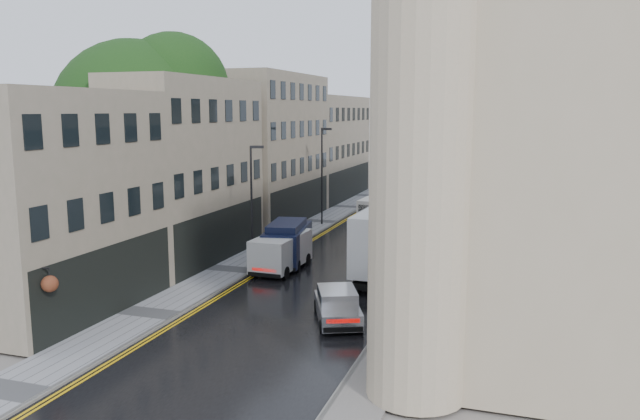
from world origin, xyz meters
The scene contains 16 objects.
road centered at (0.00, 27.50, 0.01)m, with size 9.00×85.00×0.02m, color black.
left_sidewalk centered at (-5.85, 27.50, 0.06)m, with size 2.70×85.00×0.12m, color gray.
right_sidewalk centered at (5.40, 27.50, 0.06)m, with size 1.80×85.00×0.12m, color slate.
old_shop_row centered at (-9.45, 30.00, 6.00)m, with size 4.50×56.00×12.00m, color gray, non-canonical shape.
modern_block centered at (10.30, 26.00, 7.00)m, with size 8.00×40.00×14.00m, color #C0AC8F, non-canonical shape.
church_spire centered at (0.50, 82.00, 20.00)m, with size 6.40×6.40×40.00m, color #706759, non-canonical shape.
tree_near centered at (-12.50, 20.00, 6.95)m, with size 10.56×10.56×13.89m, color black, non-canonical shape.
tree_far centered at (-12.20, 33.00, 6.23)m, with size 9.24×9.24×12.46m, color black, non-canonical shape.
cream_bus centered at (0.01, 28.82, 1.72)m, with size 2.84×12.48×3.40m, color beige, non-canonical shape.
white_lorry centered at (1.96, 18.23, 1.99)m, with size 2.25×7.51×3.94m, color white, non-canonical shape.
silver_hatchback centered at (2.31, 11.13, 0.76)m, with size 1.73×3.95×1.48m, color silver, non-canonical shape.
white_van centered at (-4.10, 18.49, 1.11)m, with size 2.06×4.80×2.17m, color silver, non-canonical shape.
navy_van centered at (-4.03, 19.87, 1.36)m, with size 2.11×5.27×2.69m, color black, non-canonical shape.
pedestrian centered at (-5.51, 25.80, 1.03)m, with size 0.66×0.43×1.82m, color black.
lamp_post_near centered at (-4.88, 20.03, 3.65)m, with size 0.79×0.18×7.06m, color black, non-canonical shape.
lamp_post_far centered at (-5.32, 34.50, 3.96)m, with size 0.86×0.19×7.67m, color black, non-canonical shape.
Camera 1 is at (9.98, -12.52, 9.21)m, focal length 35.00 mm.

